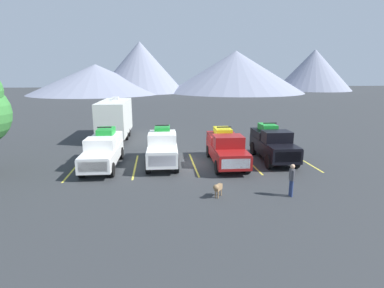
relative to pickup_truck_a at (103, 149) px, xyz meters
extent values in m
plane|color=#2D3033|center=(6.02, 0.27, -1.16)|extent=(240.00, 240.00, 0.00)
cube|color=white|center=(-0.01, -0.26, -0.29)|extent=(2.10, 5.81, 0.86)
cube|color=white|center=(-0.07, -2.33, 0.17)|extent=(1.89, 1.67, 0.08)
cube|color=white|center=(-0.02, -0.78, 0.52)|extent=(1.85, 1.55, 0.78)
cube|color=slate|center=(-0.04, -1.38, 0.56)|extent=(1.69, 0.27, 0.57)
cube|color=white|center=(0.04, 1.29, 0.44)|extent=(1.96, 2.71, 0.61)
cube|color=silver|center=(-0.10, -3.11, -0.25)|extent=(1.63, 0.11, 0.60)
cylinder|color=black|center=(0.81, -2.25, -0.72)|extent=(0.31, 0.88, 0.87)
cylinder|color=black|center=(-0.95, -2.19, -0.72)|extent=(0.31, 0.88, 0.87)
cylinder|color=black|center=(0.94, 1.67, -0.72)|extent=(0.31, 0.88, 0.87)
cylinder|color=black|center=(-0.83, 1.72, -0.72)|extent=(0.31, 0.88, 0.87)
cube|color=green|center=(0.04, 1.29, 0.97)|extent=(1.11, 1.73, 0.45)
cylinder|color=black|center=(0.45, 0.69, 0.96)|extent=(0.19, 0.45, 0.44)
cylinder|color=black|center=(-0.41, 0.72, 0.96)|extent=(0.19, 0.45, 0.44)
cylinder|color=black|center=(0.49, 1.86, 0.96)|extent=(0.19, 0.45, 0.44)
cylinder|color=black|center=(-0.37, 1.89, 0.96)|extent=(0.19, 0.45, 0.44)
cube|color=black|center=(0.03, 0.81, 1.34)|extent=(0.96, 0.11, 0.08)
cube|color=white|center=(3.91, -0.09, -0.20)|extent=(2.09, 5.26, 0.96)
cube|color=white|center=(3.85, -1.97, 0.31)|extent=(1.90, 1.51, 0.08)
cube|color=white|center=(3.90, -0.56, 0.68)|extent=(1.86, 1.41, 0.81)
cube|color=slate|center=(3.88, -1.10, 0.72)|extent=(1.70, 0.28, 0.60)
cube|color=white|center=(3.96, 1.31, 0.53)|extent=(1.97, 2.45, 0.52)
cube|color=silver|center=(3.83, -2.66, -0.16)|extent=(1.64, 0.11, 0.67)
cylinder|color=black|center=(4.74, -1.89, -0.68)|extent=(0.31, 0.96, 0.95)
cylinder|color=black|center=(2.97, -1.83, -0.68)|extent=(0.31, 0.96, 0.95)
cylinder|color=black|center=(4.85, 1.65, -0.68)|extent=(0.31, 0.96, 0.95)
cylinder|color=black|center=(3.08, 1.70, -0.68)|extent=(0.31, 0.96, 0.95)
cube|color=green|center=(3.96, 1.31, 1.02)|extent=(1.11, 1.56, 0.45)
cylinder|color=black|center=(4.37, 0.77, 1.01)|extent=(0.19, 0.45, 0.44)
cylinder|color=black|center=(3.51, 0.80, 1.01)|extent=(0.19, 0.45, 0.44)
cylinder|color=black|center=(4.41, 1.82, 1.01)|extent=(0.19, 0.45, 0.44)
cylinder|color=black|center=(3.54, 1.85, 1.01)|extent=(0.19, 0.45, 0.44)
cube|color=black|center=(3.94, 0.88, 1.39)|extent=(0.97, 0.11, 0.08)
cube|color=maroon|center=(8.22, -0.57, -0.29)|extent=(2.20, 5.86, 0.86)
cube|color=maroon|center=(8.15, -2.66, 0.18)|extent=(1.99, 1.69, 0.08)
cube|color=maroon|center=(8.20, -1.09, 0.55)|extent=(1.95, 1.57, 0.82)
cube|color=slate|center=(8.18, -1.70, 0.59)|extent=(1.78, 0.29, 0.61)
cube|color=maroon|center=(8.27, 1.00, 0.39)|extent=(2.06, 2.73, 0.50)
cube|color=silver|center=(8.13, -3.44, -0.25)|extent=(1.72, 0.11, 0.60)
cylinder|color=black|center=(9.08, -2.57, -0.72)|extent=(0.31, 0.88, 0.88)
cylinder|color=black|center=(7.23, -2.51, -0.72)|extent=(0.31, 0.88, 0.88)
cylinder|color=black|center=(9.21, 1.37, -0.72)|extent=(0.31, 0.88, 0.88)
cylinder|color=black|center=(7.35, 1.43, -0.72)|extent=(0.31, 0.88, 0.88)
cube|color=yellow|center=(8.27, 1.00, 0.87)|extent=(1.17, 1.74, 0.45)
cylinder|color=black|center=(8.70, 0.39, 0.86)|extent=(0.19, 0.45, 0.44)
cylinder|color=black|center=(7.80, 0.42, 0.86)|extent=(0.19, 0.45, 0.44)
cylinder|color=black|center=(8.74, 1.57, 0.86)|extent=(0.19, 0.45, 0.44)
cylinder|color=black|center=(7.83, 1.60, 0.86)|extent=(0.19, 0.45, 0.44)
cube|color=black|center=(8.25, 0.52, 1.24)|extent=(1.01, 0.11, 0.08)
cube|color=black|center=(11.74, 0.00, -0.22)|extent=(2.14, 5.45, 0.95)
cube|color=black|center=(11.67, -1.93, 0.30)|extent=(1.94, 1.57, 0.08)
cube|color=black|center=(11.72, -0.48, 0.67)|extent=(1.89, 1.46, 0.81)
cube|color=slate|center=(11.70, -1.04, 0.71)|extent=(1.74, 0.28, 0.60)
cube|color=black|center=(11.78, 1.46, 0.52)|extent=(2.01, 2.54, 0.52)
cube|color=silver|center=(11.65, -2.66, -0.17)|extent=(1.67, 0.11, 0.66)
cylinder|color=black|center=(12.58, -1.85, -0.69)|extent=(0.31, 0.95, 0.94)
cylinder|color=black|center=(10.77, -1.80, -0.69)|extent=(0.31, 0.95, 0.94)
cylinder|color=black|center=(12.70, 1.81, -0.69)|extent=(0.31, 0.95, 0.94)
cylinder|color=black|center=(10.89, 1.86, -0.69)|extent=(0.31, 0.95, 0.94)
cube|color=green|center=(11.78, 1.46, 1.01)|extent=(1.13, 1.62, 0.45)
cylinder|color=black|center=(12.21, 0.90, 1.00)|extent=(0.19, 0.45, 0.44)
cylinder|color=black|center=(11.32, 0.93, 1.00)|extent=(0.19, 0.45, 0.44)
cylinder|color=black|center=(12.24, 1.99, 1.00)|extent=(0.19, 0.45, 0.44)
cylinder|color=black|center=(11.36, 2.02, 1.00)|extent=(0.19, 0.45, 0.44)
cube|color=black|center=(11.77, 1.01, 1.38)|extent=(0.99, 0.11, 0.08)
cube|color=gold|center=(-1.87, -0.28, -1.16)|extent=(0.12, 5.50, 0.01)
cube|color=gold|center=(2.07, -0.28, -1.16)|extent=(0.12, 5.50, 0.01)
cube|color=gold|center=(6.02, -0.28, -1.16)|extent=(0.12, 5.50, 0.01)
cube|color=gold|center=(9.96, -0.28, -1.16)|extent=(0.12, 5.50, 0.01)
cube|color=gold|center=(13.91, -0.28, -1.16)|extent=(0.12, 5.50, 0.01)
cube|color=silver|center=(-0.35, 9.13, 0.89)|extent=(2.67, 7.00, 3.03)
cube|color=#4C6B99|center=(-1.60, 9.16, 1.04)|extent=(0.19, 6.66, 0.24)
cube|color=silver|center=(-0.32, 10.17, 2.55)|extent=(0.62, 0.72, 0.30)
cube|color=#333333|center=(-0.45, 5.06, -0.84)|extent=(0.15, 1.20, 0.12)
cylinder|color=black|center=(0.78, 8.27, -0.78)|extent=(0.24, 0.77, 0.76)
cylinder|color=black|center=(-1.52, 8.33, -0.78)|extent=(0.24, 0.77, 0.76)
cylinder|color=black|center=(0.82, 9.93, -0.78)|extent=(0.24, 0.77, 0.76)
cylinder|color=black|center=(-1.47, 9.99, -0.78)|extent=(0.24, 0.77, 0.76)
cylinder|color=navy|center=(10.24, -6.46, -0.73)|extent=(0.12, 0.12, 0.85)
cylinder|color=navy|center=(10.23, -6.29, -0.73)|extent=(0.12, 0.12, 0.85)
cube|color=#4C4C51|center=(10.23, -6.37, 0.00)|extent=(0.20, 0.26, 0.61)
sphere|color=tan|center=(10.23, -6.37, 0.42)|extent=(0.23, 0.23, 0.23)
cylinder|color=#4C4C51|center=(10.24, -6.51, -0.03)|extent=(0.10, 0.10, 0.54)
cylinder|color=#4C4C51|center=(10.23, -6.24, -0.03)|extent=(0.10, 0.10, 0.54)
cube|color=olive|center=(6.58, -6.01, -0.67)|extent=(0.49, 0.58, 0.26)
sphere|color=olive|center=(6.40, -6.26, -0.56)|extent=(0.29, 0.29, 0.29)
cylinder|color=olive|center=(6.76, -5.76, -0.61)|extent=(0.12, 0.15, 0.20)
cylinder|color=olive|center=(6.52, -6.21, -0.98)|extent=(0.06, 0.06, 0.36)
cylinder|color=olive|center=(6.41, -6.13, -0.98)|extent=(0.06, 0.06, 0.36)
cylinder|color=olive|center=(6.75, -5.89, -0.98)|extent=(0.06, 0.06, 0.36)
cylinder|color=olive|center=(6.64, -5.81, -0.98)|extent=(0.06, 0.06, 0.36)
cone|color=gray|center=(-14.12, 75.89, 3.15)|extent=(38.93, 38.93, 8.62)
cone|color=gray|center=(-1.21, 81.54, 6.72)|extent=(28.15, 28.15, 15.75)
cone|color=gray|center=(28.94, 78.03, 5.31)|extent=(42.93, 42.93, 12.94)
cone|color=gray|center=(59.71, 86.52, 5.99)|extent=(26.19, 26.19, 14.29)
camera|label=1|loc=(3.59, -20.29, 4.95)|focal=28.74mm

